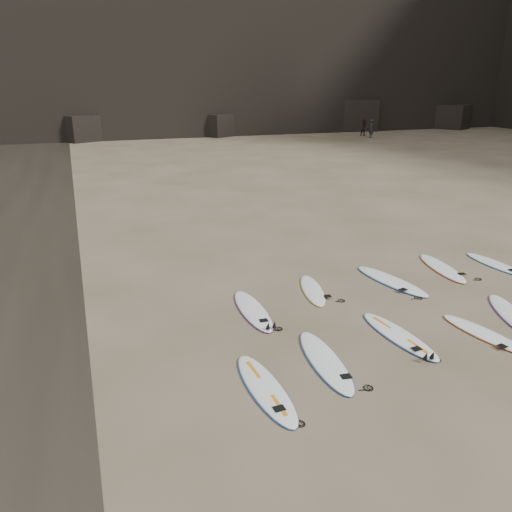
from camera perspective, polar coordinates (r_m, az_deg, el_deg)
The scene contains 13 objects.
ground at distance 12.17m, azimuth 17.23°, elevation -8.76°, with size 240.00×240.00×0.00m, color #897559.
surfboard_0 at distance 9.80m, azimuth 1.10°, elevation -14.85°, with size 0.61×2.56×0.09m, color white.
surfboard_1 at distance 10.74m, azimuth 7.90°, elevation -11.73°, with size 0.63×2.61×0.09m, color white.
surfboard_2 at distance 12.05m, azimuth 16.00°, elevation -8.69°, with size 0.61×2.54×0.09m, color white.
surfboard_3 at distance 12.81m, azimuth 24.66°, elevation -8.07°, with size 0.55×2.29×0.08m, color white.
surfboard_4 at distance 14.14m, azimuth 27.07°, elevation -5.87°, with size 0.58×2.40×0.09m, color white.
surfboard_5 at distance 12.79m, azimuth -0.37°, elevation -6.18°, with size 0.61×2.56×0.09m, color white.
surfboard_6 at distance 14.09m, azimuth 6.47°, elevation -3.85°, with size 0.53×2.22×0.08m, color white.
surfboard_7 at distance 15.13m, azimuth 15.19°, elevation -2.72°, with size 0.66×2.76×0.10m, color white.
surfboard_8 at distance 16.66m, azimuth 20.48°, elevation -1.26°, with size 0.62×2.60×0.09m, color white.
surfboard_9 at distance 17.68m, azimuth 25.69°, elevation -0.84°, with size 0.57×2.38×0.09m, color white.
person_a at distance 55.18m, azimuth 13.02°, elevation 14.02°, with size 0.68×0.45×1.87m, color black.
person_b at distance 56.48m, azimuth 12.26°, elevation 14.09°, with size 0.83×0.64×1.70m, color black.
Camera 1 is at (-6.86, -8.39, 5.55)m, focal length 35.00 mm.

